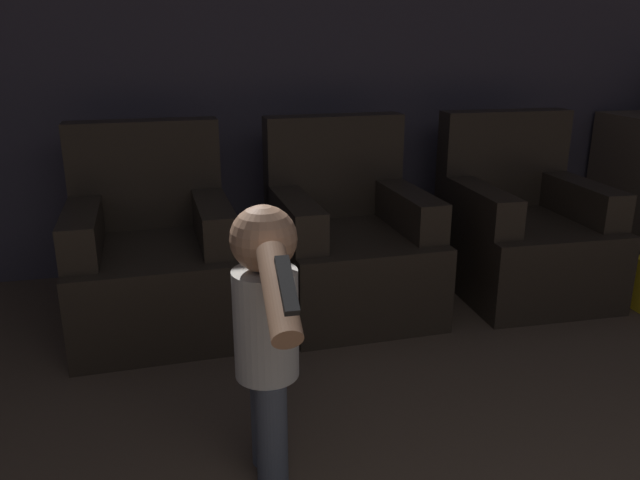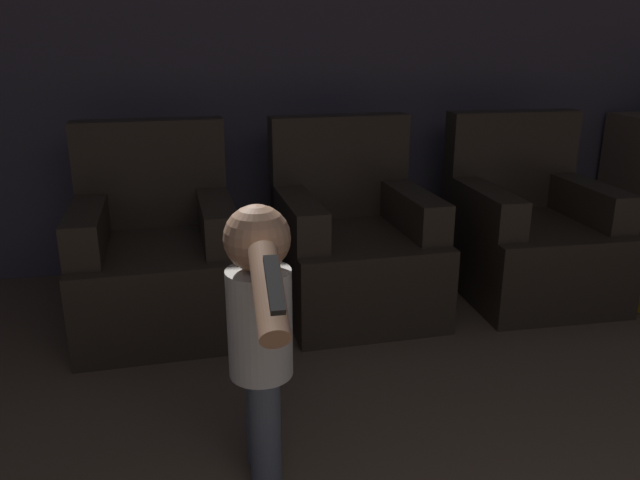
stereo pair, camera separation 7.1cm
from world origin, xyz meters
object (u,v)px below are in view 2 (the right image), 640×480
at_px(armchair_left, 157,257).
at_px(person_toddler, 260,324).
at_px(armchair_right, 528,234).
at_px(armchair_middle, 352,245).

relative_size(armchair_left, person_toddler, 1.07).
bearing_deg(armchair_right, armchair_middle, -179.40).
xyz_separation_m(armchair_middle, person_toddler, (-0.62, -1.30, 0.21)).
distance_m(armchair_right, person_toddler, 2.10).
xyz_separation_m(armchair_middle, armchair_right, (1.02, 0.00, 0.00)).
relative_size(armchair_right, person_toddler, 1.07).
height_order(armchair_left, armchair_middle, same).
relative_size(armchair_left, armchair_middle, 1.00).
bearing_deg(armchair_left, person_toddler, -76.10).
height_order(armchair_left, armchair_right, same).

